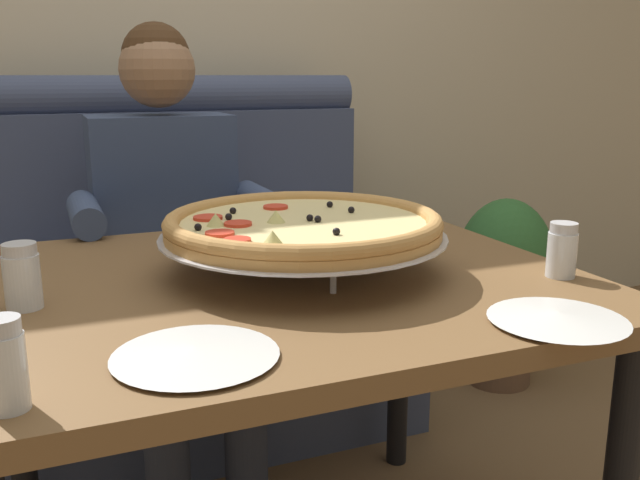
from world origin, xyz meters
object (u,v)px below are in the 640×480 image
at_px(shaker_pepper_flakes, 562,254).
at_px(plate_near_right, 558,316).
at_px(booth_bench, 186,302).
at_px(potted_plant, 503,283).
at_px(diner_main, 171,228).
at_px(pizza, 303,226).
at_px(plate_near_left, 195,352).
at_px(dining_table, 277,320).
at_px(shaker_oregano, 23,281).
at_px(shaker_parmesan, 6,371).

relative_size(shaker_pepper_flakes, plate_near_right, 0.49).
xyz_separation_m(booth_bench, potted_plant, (1.13, -0.19, -0.01)).
relative_size(diner_main, pizza, 2.27).
distance_m(plate_near_left, potted_plant, 1.79).
bearing_deg(booth_bench, shaker_pepper_flakes, -66.41).
bearing_deg(plate_near_right, plate_near_left, 172.23).
relative_size(shaker_pepper_flakes, potted_plant, 0.15).
distance_m(dining_table, diner_main, 0.69).
bearing_deg(potted_plant, plate_near_left, -141.23).
bearing_deg(shaker_pepper_flakes, plate_near_right, -131.96).
height_order(diner_main, plate_near_right, diner_main).
relative_size(diner_main, shaker_oregano, 11.39).
bearing_deg(diner_main, plate_near_left, -98.37).
relative_size(dining_table, pizza, 2.06).
bearing_deg(pizza, plate_near_right, -57.34).
xyz_separation_m(diner_main, plate_near_left, (-0.15, -1.02, 0.05)).
distance_m(dining_table, shaker_pepper_flakes, 0.57).
height_order(dining_table, shaker_pepper_flakes, shaker_pepper_flakes).
bearing_deg(shaker_parmesan, shaker_oregano, 87.95).
xyz_separation_m(diner_main, plate_near_right, (0.41, -1.10, 0.05)).
xyz_separation_m(dining_table, diner_main, (-0.08, 0.68, 0.05)).
bearing_deg(pizza, booth_bench, 93.53).
bearing_deg(dining_table, booth_bench, 90.00).
bearing_deg(booth_bench, dining_table, -90.00).
bearing_deg(plate_near_right, shaker_parmesan, 179.08).
bearing_deg(dining_table, shaker_parmesan, -139.19).
bearing_deg(booth_bench, plate_near_right, -76.48).
xyz_separation_m(diner_main, pizza, (0.14, -0.68, 0.13)).
bearing_deg(plate_near_right, pizza, 122.66).
bearing_deg(diner_main, booth_bench, 72.92).
bearing_deg(potted_plant, dining_table, -146.19).
distance_m(shaker_parmesan, plate_near_right, 0.79).
height_order(dining_table, plate_near_right, plate_near_right).
bearing_deg(shaker_oregano, pizza, 3.07).
xyz_separation_m(diner_main, potted_plant, (1.21, 0.08, -0.32)).
xyz_separation_m(shaker_pepper_flakes, plate_near_right, (-0.18, -0.20, -0.04)).
distance_m(dining_table, shaker_oregano, 0.47).
relative_size(booth_bench, plate_near_right, 6.28).
xyz_separation_m(dining_table, plate_near_left, (-0.23, -0.34, 0.10)).
bearing_deg(plate_near_left, diner_main, 81.63).
distance_m(booth_bench, shaker_parmesan, 1.48).
bearing_deg(plate_near_left, pizza, 49.85).
height_order(booth_bench, potted_plant, booth_bench).
relative_size(dining_table, shaker_parmesan, 10.23).
bearing_deg(shaker_parmesan, dining_table, 40.81).
relative_size(plate_near_left, potted_plant, 0.33).
height_order(dining_table, pizza, pizza).
height_order(shaker_pepper_flakes, plate_near_right, shaker_pepper_flakes).
xyz_separation_m(booth_bench, dining_table, (0.00, -0.95, 0.26)).
bearing_deg(shaker_parmesan, plate_near_right, -0.92).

